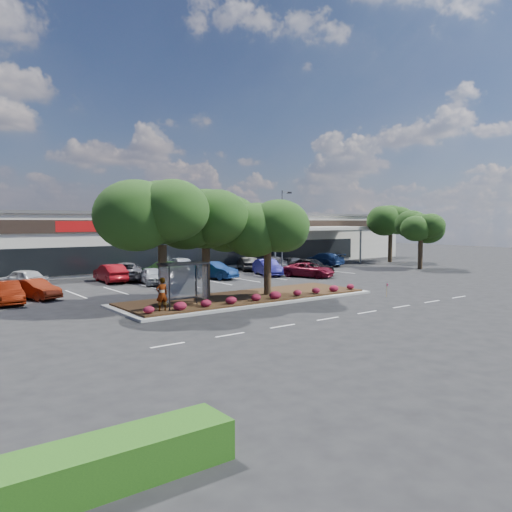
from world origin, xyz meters
TOP-DOWN VIEW (x-y plane):
  - ground at (0.00, 0.00)m, footprint 160.00×160.00m
  - retail_store at (0.06, 33.91)m, footprint 80.40×25.20m
  - landscape_island at (-2.00, 4.00)m, footprint 18.00×6.00m
  - lane_markings at (-0.14, 10.42)m, footprint 33.12×20.06m
  - shrub_row at (-2.00, 1.90)m, footprint 17.00×0.80m
  - bus_shelter at (-7.50, 2.95)m, footprint 2.75×1.55m
  - island_tree_west at (-8.00, 4.50)m, footprint 7.20×7.20m
  - island_tree_mid at (-4.50, 5.20)m, footprint 6.60×6.60m
  - island_tree_east at (-0.50, 3.70)m, footprint 5.80×5.80m
  - hedge_south_west at (-18.00, -13.50)m, footprint 5.00×1.30m
  - tree_east_near at (26.00, 10.00)m, footprint 5.60×5.60m
  - tree_east_far at (31.00, 18.00)m, footprint 6.40×6.40m
  - conifer_north_east at (34.00, 44.00)m, footprint 3.96×3.96m
  - person_waiting at (-9.15, 2.29)m, footprint 0.72×0.50m
  - light_pole at (12.08, 17.02)m, footprint 1.42×0.73m
  - survey_stake at (6.36, -1.00)m, footprint 0.07×0.14m
  - car_0 at (-15.35, 11.80)m, footprint 1.62×4.42m
  - car_1 at (-13.39, 12.87)m, footprint 2.85×4.34m
  - car_2 at (-3.22, 11.25)m, footprint 4.19×5.77m
  - car_3 at (-3.58, 15.29)m, footprint 2.61×4.45m
  - car_4 at (2.71, 15.72)m, footprint 2.95×4.98m
  - car_5 at (8.41, 15.01)m, footprint 3.14×5.06m
  - car_6 at (10.65, 11.47)m, footprint 3.79×5.37m
  - car_7 at (12.56, 13.22)m, footprint 2.66×5.06m
  - car_9 at (-12.95, 18.64)m, footprint 3.45×5.06m
  - car_10 at (-5.87, 18.86)m, footprint 1.88×4.84m
  - car_11 at (-4.24, 19.29)m, footprint 4.72×6.48m
  - car_12 at (-1.21, 18.00)m, footprint 2.67×5.91m
  - car_13 at (2.45, 21.93)m, footprint 2.58×5.25m
  - car_14 at (9.71, 20.17)m, footprint 3.19×4.66m
  - car_15 at (14.61, 18.41)m, footprint 3.09×4.46m
  - car_16 at (12.72, 19.88)m, footprint 2.67×5.14m
  - car_17 at (20.26, 19.31)m, footprint 2.58×5.51m

SIDE VIEW (x-z plane):
  - ground at x=0.00m, z-range 0.00..0.00m
  - lane_markings at x=-0.14m, z-range 0.00..0.01m
  - landscape_island at x=-2.00m, z-range -0.01..0.25m
  - hedge_south_west at x=-18.00m, z-range 0.00..0.90m
  - shrub_row at x=-2.00m, z-range 0.26..0.76m
  - survey_stake at x=6.36m, z-range 0.14..1.10m
  - car_1 at x=-13.39m, z-range 0.00..1.35m
  - car_6 at x=10.65m, z-range 0.00..1.36m
  - car_15 at x=14.61m, z-range 0.00..1.41m
  - car_3 at x=-3.58m, z-range 0.00..1.42m
  - car_16 at x=12.72m, z-range 0.00..1.42m
  - car_0 at x=-15.35m, z-range 0.00..1.44m
  - car_14 at x=9.71m, z-range 0.00..1.45m
  - car_4 at x=2.71m, z-range 0.00..1.55m
  - car_2 at x=-3.22m, z-range 0.00..1.55m
  - car_17 at x=20.26m, z-range 0.00..1.55m
  - car_10 at x=-5.87m, z-range 0.00..1.57m
  - car_5 at x=8.41m, z-range 0.00..1.57m
  - car_9 at x=-12.95m, z-range 0.00..1.60m
  - car_11 at x=-4.24m, z-range 0.00..1.64m
  - car_7 at x=12.56m, z-range 0.00..1.64m
  - car_12 at x=-1.21m, z-range 0.00..1.68m
  - car_13 at x=2.45m, z-range 0.00..1.72m
  - person_waiting at x=-9.15m, z-range 0.26..2.15m
  - bus_shelter at x=-7.50m, z-range 1.01..3.60m
  - retail_store at x=0.06m, z-range 0.03..6.28m
  - tree_east_near at x=26.00m, z-range 0.00..6.51m
  - island_tree_east at x=-0.50m, z-range 0.26..6.76m
  - light_pole at x=12.08m, z-range -0.52..7.98m
  - tree_east_far at x=31.00m, z-range 0.00..7.62m
  - island_tree_mid at x=-4.50m, z-range 0.26..7.58m
  - island_tree_west at x=-8.00m, z-range 0.26..8.15m
  - conifer_north_east at x=34.00m, z-range 0.00..9.00m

